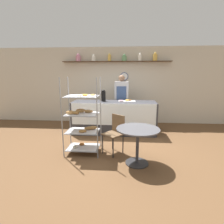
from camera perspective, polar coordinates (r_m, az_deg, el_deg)
ground_plane at (r=4.27m, az=-0.46°, el=-12.04°), size 14.00×14.00×0.00m
back_wall at (r=6.42m, az=1.45°, el=8.76°), size 10.00×0.30×2.70m
display_counter at (r=5.29m, az=0.67°, el=-1.74°), size 2.48×0.76×0.96m
pastry_rack at (r=3.92m, az=-9.55°, el=-2.93°), size 0.76×0.54×1.70m
person_worker at (r=5.74m, az=3.09°, el=4.11°), size 0.44×0.23×1.74m
cafe_table at (r=3.47m, az=8.38°, el=-8.06°), size 0.84×0.84×0.73m
cafe_chair at (r=3.94m, az=1.14°, el=-5.88°), size 0.54×0.54×0.87m
coffee_carafe at (r=5.24m, az=-2.81°, el=5.33°), size 0.13×0.13×0.34m
donut_tray_counter at (r=5.29m, az=4.70°, el=3.71°), size 0.50×0.26×0.05m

